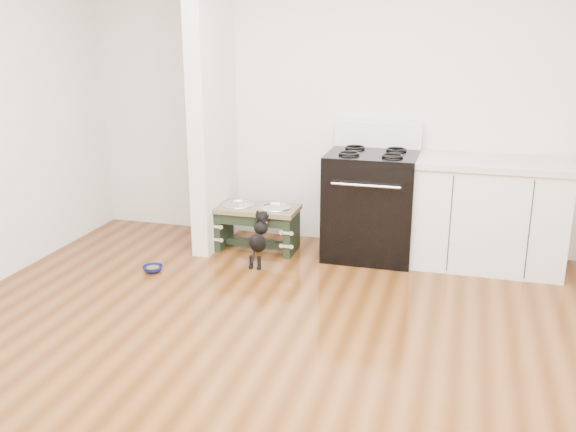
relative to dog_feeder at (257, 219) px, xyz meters
The scene contains 8 objects.
ground 2.17m from the dog_feeder, 69.58° to the right, with size 5.00×5.00×0.00m, color #4A270D.
room_shell 2.53m from the dog_feeder, 69.58° to the right, with size 5.00×5.00×5.00m.
partition_wall 1.15m from the dog_feeder, 168.90° to the left, with size 0.15×0.80×2.70m, color silver.
oven_range 1.03m from the dog_feeder, ahead, with size 0.76×0.69×1.14m.
cabinet_run 1.99m from the dog_feeder, ahead, with size 1.24×0.64×0.91m.
dog_feeder is the anchor object (origin of this frame).
puppy 0.37m from the dog_feeder, 68.85° to the right, with size 0.13×0.38×0.45m.
floor_bowl 1.03m from the dog_feeder, 131.55° to the right, with size 0.20×0.20×0.05m.
Camera 1 is at (1.01, -3.19, 1.98)m, focal length 40.00 mm.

